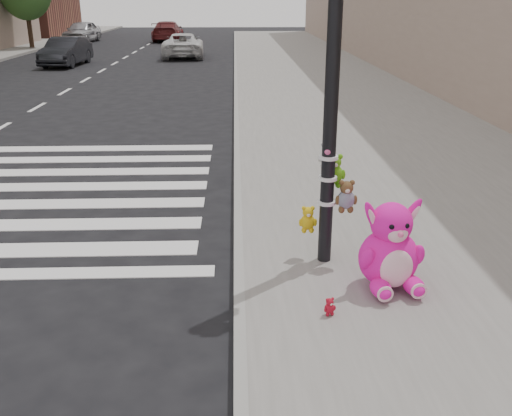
{
  "coord_description": "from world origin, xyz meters",
  "views": [
    {
      "loc": [
        1.54,
        -4.52,
        3.19
      ],
      "look_at": [
        1.77,
        2.01,
        0.75
      ],
      "focal_mm": 40.0,
      "sensor_mm": 36.0,
      "label": 1
    }
  ],
  "objects_px": {
    "pink_bunny": "(390,252)",
    "car_white_near": "(183,45)",
    "signal_pole": "(332,126)",
    "car_dark_far": "(66,52)",
    "red_teddy": "(330,307)"
  },
  "relations": [
    {
      "from": "car_dark_far",
      "to": "car_white_near",
      "type": "distance_m",
      "value": 6.49
    },
    {
      "from": "pink_bunny",
      "to": "car_white_near",
      "type": "height_order",
      "value": "car_white_near"
    },
    {
      "from": "pink_bunny",
      "to": "car_white_near",
      "type": "bearing_deg",
      "value": 91.49
    },
    {
      "from": "red_teddy",
      "to": "car_dark_far",
      "type": "bearing_deg",
      "value": 92.12
    },
    {
      "from": "signal_pole",
      "to": "red_teddy",
      "type": "relative_size",
      "value": 20.27
    },
    {
      "from": "signal_pole",
      "to": "car_white_near",
      "type": "distance_m",
      "value": 26.31
    },
    {
      "from": "signal_pole",
      "to": "car_dark_far",
      "type": "height_order",
      "value": "signal_pole"
    },
    {
      "from": "car_dark_far",
      "to": "car_white_near",
      "type": "relative_size",
      "value": 0.87
    },
    {
      "from": "red_teddy",
      "to": "car_white_near",
      "type": "bearing_deg",
      "value": 78.91
    },
    {
      "from": "signal_pole",
      "to": "car_dark_far",
      "type": "xyz_separation_m",
      "value": [
        -9.23,
        22.28,
        -1.14
      ]
    },
    {
      "from": "signal_pole",
      "to": "red_teddy",
      "type": "height_order",
      "value": "signal_pole"
    },
    {
      "from": "pink_bunny",
      "to": "car_dark_far",
      "type": "relative_size",
      "value": 0.26
    },
    {
      "from": "pink_bunny",
      "to": "car_white_near",
      "type": "distance_m",
      "value": 27.09
    },
    {
      "from": "pink_bunny",
      "to": "car_dark_far",
      "type": "bearing_deg",
      "value": 105.05
    },
    {
      "from": "pink_bunny",
      "to": "red_teddy",
      "type": "height_order",
      "value": "pink_bunny"
    }
  ]
}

